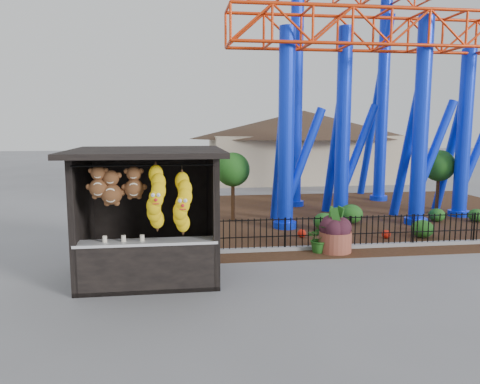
{
  "coord_description": "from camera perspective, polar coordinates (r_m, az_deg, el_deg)",
  "views": [
    {
      "loc": [
        -2.32,
        -10.07,
        3.68
      ],
      "look_at": [
        -0.74,
        1.5,
        2.0
      ],
      "focal_mm": 35.0,
      "sensor_mm": 36.0,
      "label": 1
    }
  ],
  "objects": [
    {
      "name": "mulch_bed",
      "position": [
        19.49,
        11.31,
        -2.83
      ],
      "size": [
        18.0,
        12.0,
        0.02
      ],
      "primitive_type": "cube",
      "color": "#331E11",
      "rests_on": "ground"
    },
    {
      "name": "pavilion",
      "position": [
        31.21,
        7.76,
        6.99
      ],
      "size": [
        15.0,
        15.0,
        4.8
      ],
      "color": "#BFAD8C",
      "rests_on": "ground"
    },
    {
      "name": "landscaping",
      "position": [
        17.67,
        17.17,
        -3.16
      ],
      "size": [
        7.72,
        3.26,
        0.72
      ],
      "color": "#1D5117",
      "rests_on": "mulch_bed"
    },
    {
      "name": "terracotta_planter",
      "position": [
        13.97,
        11.5,
        -5.96
      ],
      "size": [
        1.23,
        1.23,
        0.61
      ],
      "primitive_type": "cylinder",
      "rotation": [
        0.0,
        0.0,
        0.38
      ],
      "color": "brown",
      "rests_on": "ground"
    },
    {
      "name": "potted_plant",
      "position": [
        13.8,
        9.75,
        -5.59
      ],
      "size": [
        0.81,
        0.72,
        0.85
      ],
      "primitive_type": "imported",
      "rotation": [
        0.0,
        0.0,
        -0.08
      ],
      "color": "#1A5318",
      "rests_on": "ground"
    },
    {
      "name": "ground",
      "position": [
        10.97,
        5.0,
        -11.44
      ],
      "size": [
        120.0,
        120.0,
        0.0
      ],
      "primitive_type": "plane",
      "color": "slate",
      "rests_on": "ground"
    },
    {
      "name": "prize_booth",
      "position": [
        11.21,
        -11.15,
        -3.04
      ],
      "size": [
        3.5,
        3.4,
        3.12
      ],
      "color": "black",
      "rests_on": "ground"
    },
    {
      "name": "picket_fence",
      "position": [
        15.27,
        20.72,
        -4.37
      ],
      "size": [
        12.2,
        0.06,
        1.0
      ],
      "primitive_type": null,
      "color": "black",
      "rests_on": "ground"
    },
    {
      "name": "planter_foliage",
      "position": [
        13.83,
        11.58,
        -3.45
      ],
      "size": [
        0.7,
        0.7,
        0.64
      ],
      "primitive_type": "ellipsoid",
      "color": "#31131D",
      "rests_on": "terracotta_planter"
    },
    {
      "name": "roller_coaster",
      "position": [
        19.95,
        14.79,
        15.89
      ],
      "size": [
        11.0,
        6.37,
        10.82
      ],
      "color": "#0E2EF0",
      "rests_on": "ground"
    },
    {
      "name": "curb",
      "position": [
        14.96,
        17.59,
        -6.2
      ],
      "size": [
        18.0,
        0.18,
        0.12
      ],
      "primitive_type": "cube",
      "color": "gray",
      "rests_on": "ground"
    }
  ]
}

